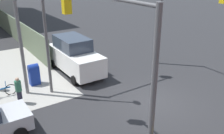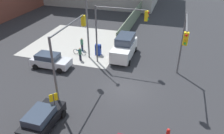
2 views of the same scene
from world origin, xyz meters
name	(u,v)px [view 1 (image 1 of 2)]	position (x,y,z in m)	size (l,w,h in m)	color
ground_plane	(154,102)	(0.00, 0.00, 0.00)	(120.00, 120.00, 0.00)	#28282B
construction_fence	(16,30)	(17.44, 3.20, 1.20)	(18.88, 0.12, 2.40)	#607056
traffic_signal_nw_corner	(109,47)	(-2.11, 4.50, 4.67)	(6.18, 0.36, 6.50)	#59595B
traffic_signal_se_corner	(182,9)	(2.46, -4.50, 4.62)	(5.36, 0.36, 6.50)	#59595B
traffic_signal_ne_corner	(79,15)	(4.50, 2.34, 4.64)	(0.36, 5.64, 6.50)	#59595B
street_lamp_corner	(23,18)	(4.95, 5.52, 4.70)	(1.98, 2.07, 8.00)	slate
mailbox_blue	(34,74)	(6.20, 5.00, 0.76)	(0.56, 0.64, 1.43)	navy
van_white_delivery	(75,56)	(6.59, 1.80, 1.28)	(5.40, 2.32, 2.62)	white
pedestrian_waiting	(19,90)	(4.20, 6.50, 0.83)	(0.36, 0.36, 1.61)	#2D664C
bicycle_leaning_on_fence	(2,91)	(5.60, 7.20, 0.35)	(0.05, 1.75, 0.97)	black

